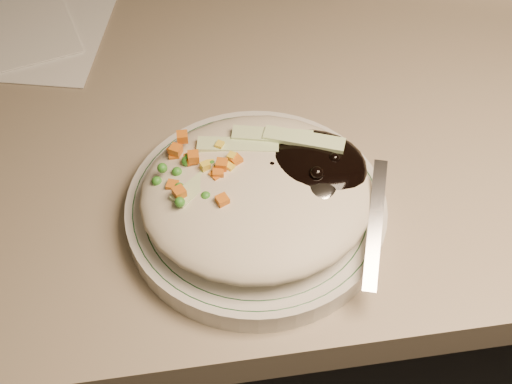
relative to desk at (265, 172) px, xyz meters
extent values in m
cube|color=gray|center=(0.00, 0.00, 0.18)|extent=(1.40, 0.70, 0.04)
cylinder|color=silver|center=(-0.04, -0.22, 0.21)|extent=(0.22, 0.22, 0.02)
torus|color=#144723|center=(-0.04, -0.22, 0.22)|extent=(0.21, 0.21, 0.00)
torus|color=#144723|center=(-0.04, -0.22, 0.22)|extent=(0.19, 0.19, 0.00)
ellipsoid|color=#C1B89C|center=(-0.04, -0.23, 0.24)|extent=(0.19, 0.18, 0.04)
ellipsoid|color=black|center=(0.00, -0.21, 0.25)|extent=(0.10, 0.09, 0.03)
ellipsoid|color=orange|center=(-0.09, -0.21, 0.24)|extent=(0.08, 0.08, 0.02)
sphere|color=black|center=(-0.03, -0.21, 0.25)|extent=(0.01, 0.01, 0.01)
sphere|color=black|center=(0.00, -0.20, 0.25)|extent=(0.01, 0.01, 0.01)
sphere|color=black|center=(0.02, -0.21, 0.26)|extent=(0.01, 0.01, 0.01)
sphere|color=black|center=(0.01, -0.20, 0.25)|extent=(0.01, 0.01, 0.01)
sphere|color=black|center=(0.00, -0.23, 0.26)|extent=(0.01, 0.01, 0.01)
sphere|color=black|center=(0.00, -0.21, 0.25)|extent=(0.01, 0.01, 0.01)
sphere|color=black|center=(0.01, -0.20, 0.25)|extent=(0.01, 0.01, 0.01)
cube|color=#CF6617|center=(-0.09, -0.20, 0.26)|extent=(0.01, 0.01, 0.01)
cube|color=#CF6617|center=(-0.08, -0.22, 0.25)|extent=(0.01, 0.01, 0.01)
cube|color=#CF6617|center=(-0.11, -0.18, 0.26)|extent=(0.01, 0.01, 0.01)
cube|color=#CF6617|center=(-0.07, -0.21, 0.26)|extent=(0.01, 0.01, 0.01)
cube|color=#CF6617|center=(-0.07, -0.22, 0.26)|extent=(0.01, 0.01, 0.01)
cube|color=#CF6617|center=(-0.11, -0.18, 0.25)|extent=(0.01, 0.01, 0.01)
cube|color=#CF6617|center=(-0.10, -0.20, 0.26)|extent=(0.01, 0.01, 0.01)
cube|color=#CF6617|center=(-0.08, -0.22, 0.26)|extent=(0.01, 0.01, 0.01)
cube|color=#CF6617|center=(-0.06, -0.20, 0.26)|extent=(0.01, 0.01, 0.01)
cube|color=#CF6617|center=(-0.10, -0.17, 0.26)|extent=(0.01, 0.01, 0.01)
cube|color=#CF6617|center=(-0.11, -0.23, 0.26)|extent=(0.01, 0.01, 0.01)
cube|color=#CF6617|center=(-0.07, -0.24, 0.26)|extent=(0.01, 0.01, 0.01)
cube|color=#CF6617|center=(-0.11, -0.22, 0.25)|extent=(0.01, 0.01, 0.01)
cube|color=#CF6617|center=(-0.11, -0.18, 0.25)|extent=(0.01, 0.01, 0.01)
sphere|color=#388C28|center=(-0.08, -0.21, 0.25)|extent=(0.01, 0.01, 0.01)
sphere|color=#388C28|center=(-0.11, -0.24, 0.26)|extent=(0.01, 0.01, 0.01)
sphere|color=#388C28|center=(-0.11, -0.21, 0.26)|extent=(0.01, 0.01, 0.01)
sphere|color=#388C28|center=(-0.12, -0.20, 0.26)|extent=(0.01, 0.01, 0.01)
sphere|color=#388C28|center=(-0.08, -0.20, 0.25)|extent=(0.01, 0.01, 0.01)
sphere|color=#388C28|center=(-0.07, -0.23, 0.25)|extent=(0.01, 0.01, 0.01)
sphere|color=#388C28|center=(-0.09, -0.21, 0.25)|extent=(0.01, 0.01, 0.01)
sphere|color=#388C28|center=(-0.10, -0.23, 0.25)|extent=(0.01, 0.01, 0.01)
sphere|color=#388C28|center=(-0.12, -0.21, 0.25)|extent=(0.01, 0.01, 0.01)
sphere|color=#388C28|center=(-0.10, -0.20, 0.26)|extent=(0.01, 0.01, 0.01)
sphere|color=#388C28|center=(-0.10, -0.20, 0.26)|extent=(0.01, 0.01, 0.01)
sphere|color=#388C28|center=(-0.11, -0.22, 0.25)|extent=(0.01, 0.01, 0.01)
sphere|color=#388C28|center=(-0.09, -0.23, 0.26)|extent=(0.01, 0.01, 0.01)
sphere|color=#388C28|center=(-0.05, -0.18, 0.25)|extent=(0.01, 0.01, 0.01)
cube|color=yellow|center=(-0.08, -0.20, 0.25)|extent=(0.01, 0.01, 0.01)
cube|color=yellow|center=(-0.06, -0.21, 0.26)|extent=(0.01, 0.01, 0.01)
cube|color=yellow|center=(-0.09, -0.20, 0.25)|extent=(0.01, 0.01, 0.01)
cube|color=yellow|center=(-0.08, -0.21, 0.26)|extent=(0.01, 0.01, 0.01)
cube|color=yellow|center=(-0.09, -0.21, 0.25)|extent=(0.01, 0.01, 0.01)
cube|color=yellow|center=(-0.06, -0.20, 0.26)|extent=(0.01, 0.01, 0.01)
cube|color=yellow|center=(-0.07, -0.19, 0.26)|extent=(0.01, 0.01, 0.01)
cube|color=yellow|center=(-0.08, -0.21, 0.25)|extent=(0.01, 0.01, 0.01)
cube|color=#B2D18C|center=(-0.05, -0.19, 0.26)|extent=(0.07, 0.03, 0.00)
cube|color=#B2D18C|center=(-0.02, -0.18, 0.26)|extent=(0.07, 0.03, 0.00)
cube|color=#B2D18C|center=(-0.08, -0.22, 0.26)|extent=(0.06, 0.06, 0.00)
cube|color=#B2D18C|center=(0.00, -0.19, 0.26)|extent=(0.07, 0.04, 0.00)
cube|color=#B2D18C|center=(-0.04, -0.23, 0.25)|extent=(0.07, 0.03, 0.00)
ellipsoid|color=silver|center=(0.00, -0.23, 0.25)|extent=(0.05, 0.06, 0.01)
cube|color=silver|center=(0.04, -0.27, 0.24)|extent=(0.04, 0.11, 0.03)
camera|label=1|loc=(-0.10, -0.59, 0.69)|focal=50.00mm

